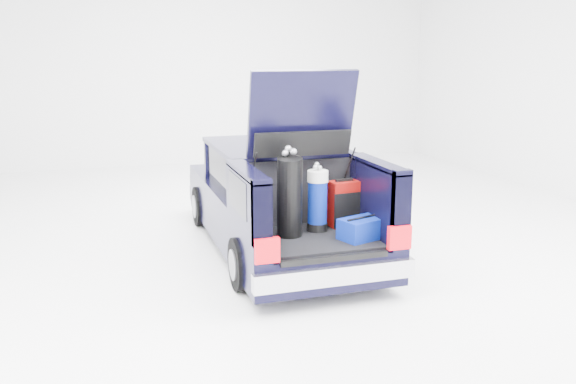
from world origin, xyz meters
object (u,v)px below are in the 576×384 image
object	(u,v)px
black_golf_bag	(290,197)
blue_golf_bag	(318,200)
blue_duffel	(362,228)
red_suitcase	(344,204)
car	(275,199)

from	to	relation	value
black_golf_bag	blue_golf_bag	world-z (taller)	black_golf_bag
blue_duffel	red_suitcase	bearing A→B (deg)	70.78
car	blue_duffel	size ratio (longest dim) A/B	8.19
red_suitcase	black_golf_bag	bearing A→B (deg)	-168.71
red_suitcase	blue_duffel	xyz separation A→B (m)	(-0.01, -0.55, -0.16)
car	red_suitcase	size ratio (longest dim) A/B	7.97
car	blue_golf_bag	xyz separation A→B (m)	(0.13, -1.36, 0.30)
car	black_golf_bag	bearing A→B (deg)	-99.92
blue_golf_bag	blue_duffel	size ratio (longest dim) A/B	1.44
red_suitcase	blue_duffel	size ratio (longest dim) A/B	1.03
blue_golf_bag	car	bearing A→B (deg)	102.82
car	blue_duffel	world-z (taller)	car
blue_golf_bag	black_golf_bag	bearing A→B (deg)	-151.09
black_golf_bag	blue_duffel	world-z (taller)	black_golf_bag
black_golf_bag	blue_duffel	size ratio (longest dim) A/B	1.84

